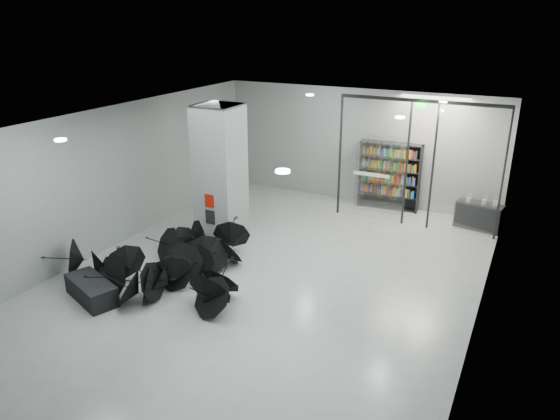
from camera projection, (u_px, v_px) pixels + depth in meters
The scene contains 10 objects.
room at pixel (263, 174), 12.16m from camera, with size 14.00×14.02×4.01m.
column at pixel (220, 173), 15.18m from camera, with size 1.20×1.20×4.00m, color slate.
fire_cabinet at pixel (209, 201), 14.89m from camera, with size 0.28×0.04×0.38m, color #A50A07.
info_panel at pixel (210, 217), 15.06m from camera, with size 0.30×0.03×0.42m, color black.
exit_sign at pixel (421, 106), 15.25m from camera, with size 0.30×0.06×0.15m, color #0CE533.
glass_partition at pixel (417, 159), 15.99m from camera, with size 5.06×0.08×4.00m.
bench at pixel (91, 290), 12.30m from camera, with size 1.53×0.66×0.49m, color black.
bookshelf at pixel (389, 176), 17.87m from camera, with size 2.10×0.42×2.31m, color black, non-canonical shape.
shop_counter at pixel (479, 216), 16.35m from camera, with size 1.39×0.55×0.83m, color black.
umbrella_cluster at pixel (173, 271), 13.06m from camera, with size 5.38×4.79×1.31m.
Camera 1 is at (5.59, -10.26, 6.34)m, focal length 33.48 mm.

